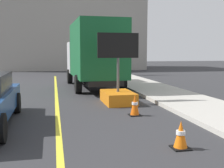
{
  "coord_description": "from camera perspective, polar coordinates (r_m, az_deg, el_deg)",
  "views": [
    {
      "loc": [
        -0.07,
        0.4,
        1.96
      ],
      "look_at": [
        1.08,
        5.95,
        1.32
      ],
      "focal_mm": 44.97,
      "sensor_mm": 36.0,
      "label": 1
    }
  ],
  "objects": [
    {
      "name": "far_building_block",
      "position": [
        35.07,
        -7.92,
        12.15
      ],
      "size": [
        15.59,
        9.74,
        10.97
      ],
      "primitive_type": "cube",
      "color": "gray",
      "rests_on": "ground"
    },
    {
      "name": "traffic_cone_mid_lane",
      "position": [
        5.97,
        13.79,
        -10.02
      ],
      "size": [
        0.36,
        0.36,
        0.59
      ],
      "color": "black",
      "rests_on": "ground"
    },
    {
      "name": "box_truck",
      "position": [
        15.42,
        -3.72,
        6.11
      ],
      "size": [
        2.65,
        7.06,
        3.5
      ],
      "color": "black",
      "rests_on": "ground"
    },
    {
      "name": "highway_guide_sign",
      "position": [
        24.61,
        -0.89,
        9.85
      ],
      "size": [
        2.79,
        0.31,
        5.0
      ],
      "color": "gray",
      "rests_on": "ground"
    },
    {
      "name": "lane_center_stripe",
      "position": [
        5.93,
        -10.61,
        -12.93
      ],
      "size": [
        0.14,
        36.0,
        0.01
      ],
      "primitive_type": "cube",
      "color": "yellow",
      "rests_on": "ground"
    },
    {
      "name": "traffic_cone_far_lane",
      "position": [
        8.77,
        4.67,
        -4.29
      ],
      "size": [
        0.36,
        0.36,
        0.67
      ],
      "color": "black",
      "rests_on": "ground"
    },
    {
      "name": "arrow_board_trailer",
      "position": [
        10.84,
        1.23,
        -1.4
      ],
      "size": [
        1.6,
        1.82,
        2.7
      ],
      "color": "orange",
      "rests_on": "ground"
    }
  ]
}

